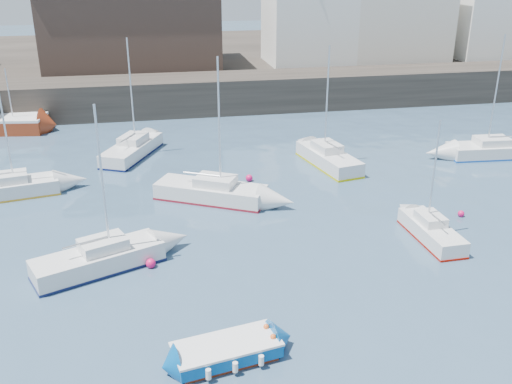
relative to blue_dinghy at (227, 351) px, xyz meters
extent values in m
plane|color=#2D4760|center=(3.13, -1.16, -0.38)|extent=(220.00, 220.00, 0.00)
cube|color=#28231E|center=(3.13, 33.84, 1.12)|extent=(90.00, 5.00, 3.00)
cube|color=#28231E|center=(3.13, 51.84, 1.02)|extent=(90.00, 32.00, 2.80)
cube|color=beige|center=(23.13, 40.84, 6.92)|extent=(10.00, 8.00, 9.00)
cube|color=white|center=(34.13, 40.34, 6.17)|extent=(9.00, 7.00, 7.50)
cube|color=white|center=(14.13, 40.34, 5.67)|extent=(8.00, 7.00, 6.50)
cube|color=#3D2D26|center=(-2.87, 41.84, 5.92)|extent=(16.00, 10.00, 7.00)
cube|color=maroon|center=(0.00, 0.00, -0.30)|extent=(3.43, 1.90, 0.16)
cube|color=#004C96|center=(0.00, 0.00, 0.00)|extent=(3.75, 2.13, 0.44)
cube|color=white|center=(0.00, 0.00, 0.26)|extent=(3.82, 2.18, 0.08)
cube|color=white|center=(0.00, 0.00, 0.07)|extent=(2.97, 1.56, 0.40)
cube|color=#C6B584|center=(0.00, 0.00, 0.17)|extent=(0.44, 1.09, 0.06)
cylinder|color=white|center=(-1.05, 0.67, -0.03)|extent=(0.18, 0.18, 0.35)
cylinder|color=white|center=(-0.73, -1.01, -0.03)|extent=(0.18, 0.18, 0.35)
cylinder|color=white|center=(-0.16, 0.84, -0.03)|extent=(0.18, 0.18, 0.35)
cylinder|color=white|center=(0.16, -0.84, -0.03)|extent=(0.18, 0.18, 0.35)
cylinder|color=white|center=(0.73, 1.01, -0.03)|extent=(0.18, 0.18, 0.35)
cylinder|color=white|center=(1.05, -0.67, -0.03)|extent=(0.18, 0.18, 0.35)
cylinder|color=silver|center=(-12.24, 30.14, 2.67)|extent=(0.09, 0.09, 3.70)
cube|color=silver|center=(-4.57, 7.03, 0.07)|extent=(5.78, 3.77, 0.90)
cube|color=#121A46|center=(-4.57, 7.03, -0.32)|extent=(5.84, 3.81, 0.12)
cube|color=silver|center=(-4.31, 7.14, 0.77)|extent=(2.30, 1.97, 0.50)
cylinder|color=silver|center=(-4.06, 7.25, 3.70)|extent=(0.10, 0.10, 6.36)
cube|color=silver|center=(1.12, 13.76, 0.08)|extent=(6.32, 4.67, 0.92)
cube|color=maroon|center=(1.12, 13.76, -0.32)|extent=(6.38, 4.72, 0.12)
cube|color=silver|center=(1.39, 13.61, 0.79)|extent=(2.59, 2.32, 0.51)
cylinder|color=silver|center=(1.66, 13.46, 4.06)|extent=(0.10, 0.10, 7.05)
cube|color=silver|center=(10.95, 6.92, 0.01)|extent=(1.52, 4.40, 0.78)
cube|color=#970B00|center=(10.95, 6.92, -0.33)|extent=(1.54, 4.44, 0.10)
cube|color=silver|center=(10.95, 7.14, 0.62)|extent=(1.09, 1.56, 0.44)
cylinder|color=silver|center=(10.94, 7.36, 2.91)|extent=(0.09, 0.09, 5.01)
cube|color=silver|center=(21.02, 17.51, 0.06)|extent=(6.44, 2.46, 0.87)
cube|color=#154CA6|center=(21.02, 17.51, -0.32)|extent=(6.50, 2.49, 0.12)
cube|color=silver|center=(20.71, 17.53, 0.74)|extent=(2.31, 1.67, 0.49)
cylinder|color=silver|center=(20.39, 17.55, 4.12)|extent=(0.10, 0.10, 7.26)
cube|color=silver|center=(-10.28, 16.45, 0.06)|extent=(6.09, 2.96, 0.88)
cube|color=gold|center=(-10.28, 16.45, -0.32)|extent=(6.15, 2.99, 0.12)
cube|color=silver|center=(-9.99, 16.51, 0.74)|extent=(2.28, 1.77, 0.49)
cylinder|color=silver|center=(-9.71, 16.57, 3.85)|extent=(0.10, 0.10, 6.71)
cube|color=silver|center=(9.33, 17.91, 0.09)|extent=(2.96, 6.05, 0.95)
cube|color=#C1BB03|center=(9.33, 17.91, -0.32)|extent=(2.99, 6.11, 0.13)
cube|color=silver|center=(9.27, 18.20, 0.83)|extent=(1.76, 2.26, 0.53)
cylinder|color=silver|center=(9.21, 18.48, 3.90)|extent=(0.11, 0.11, 6.66)
cube|color=silver|center=(-3.22, 22.30, 0.07)|extent=(4.34, 6.26, 0.90)
cube|color=#0A123E|center=(-3.22, 22.30, -0.32)|extent=(4.38, 6.32, 0.12)
cube|color=silver|center=(-3.09, 22.57, 0.77)|extent=(2.21, 2.52, 0.50)
cylinder|color=silver|center=(-2.96, 22.84, 3.98)|extent=(0.10, 0.10, 6.92)
sphere|color=#E11059|center=(-2.36, 6.80, -0.38)|extent=(0.43, 0.43, 0.43)
sphere|color=#E11059|center=(13.74, 9.04, -0.38)|extent=(0.34, 0.34, 0.34)
sphere|color=#E11059|center=(3.76, 16.21, -0.38)|extent=(0.43, 0.43, 0.43)
camera|label=1|loc=(-2.04, -15.53, 12.23)|focal=40.00mm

